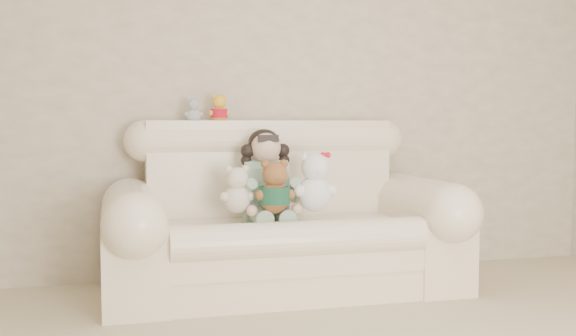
{
  "coord_description": "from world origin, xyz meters",
  "views": [
    {
      "loc": [
        -1.15,
        -1.89,
        1.02
      ],
      "look_at": [
        -0.14,
        1.9,
        0.75
      ],
      "focal_mm": 42.29,
      "sensor_mm": 36.0,
      "label": 1
    }
  ],
  "objects_px": {
    "white_cat": "(315,176)",
    "cream_teddy": "(237,185)",
    "seated_child": "(266,174)",
    "brown_teddy": "(274,182)",
    "sofa": "(284,206)"
  },
  "relations": [
    {
      "from": "seated_child",
      "to": "white_cat",
      "type": "relative_size",
      "value": 1.38
    },
    {
      "from": "sofa",
      "to": "brown_teddy",
      "type": "bearing_deg",
      "value": -120.25
    },
    {
      "from": "seated_child",
      "to": "brown_teddy",
      "type": "xyz_separation_m",
      "value": [
        -0.01,
        -0.25,
        -0.02
      ]
    },
    {
      "from": "white_cat",
      "to": "cream_teddy",
      "type": "distance_m",
      "value": 0.45
    },
    {
      "from": "sofa",
      "to": "white_cat",
      "type": "xyz_separation_m",
      "value": [
        0.15,
        -0.14,
        0.19
      ]
    },
    {
      "from": "sofa",
      "to": "seated_child",
      "type": "xyz_separation_m",
      "value": [
        -0.09,
        0.08,
        0.19
      ]
    },
    {
      "from": "brown_teddy",
      "to": "cream_teddy",
      "type": "height_order",
      "value": "brown_teddy"
    },
    {
      "from": "white_cat",
      "to": "brown_teddy",
      "type": "bearing_deg",
      "value": 177.6
    },
    {
      "from": "white_cat",
      "to": "cream_teddy",
      "type": "xyz_separation_m",
      "value": [
        -0.45,
        0.05,
        -0.05
      ]
    },
    {
      "from": "brown_teddy",
      "to": "white_cat",
      "type": "relative_size",
      "value": 0.87
    },
    {
      "from": "brown_teddy",
      "to": "white_cat",
      "type": "bearing_deg",
      "value": -17.79
    },
    {
      "from": "seated_child",
      "to": "white_cat",
      "type": "distance_m",
      "value": 0.33
    },
    {
      "from": "sofa",
      "to": "brown_teddy",
      "type": "distance_m",
      "value": 0.25
    },
    {
      "from": "white_cat",
      "to": "cream_teddy",
      "type": "bearing_deg",
      "value": 165.2
    },
    {
      "from": "sofa",
      "to": "cream_teddy",
      "type": "relative_size",
      "value": 6.59
    }
  ]
}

